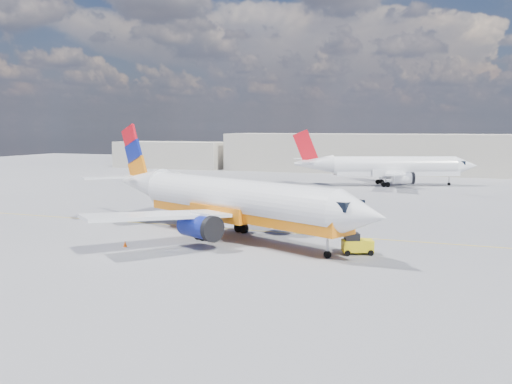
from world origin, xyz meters
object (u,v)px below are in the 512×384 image
(second_jet, at_px, (388,167))
(gse_tug, at_px, (356,244))
(traffic_cone, at_px, (125,244))
(main_jet, at_px, (228,200))

(second_jet, bearing_deg, gse_tug, -105.58)
(traffic_cone, bearing_deg, main_jet, 46.90)
(gse_tug, relative_size, traffic_cone, 4.85)
(gse_tug, xyz_separation_m, traffic_cone, (-17.63, -4.11, -0.51))
(second_jet, distance_m, traffic_cone, 57.32)
(traffic_cone, bearing_deg, gse_tug, 13.12)
(main_jet, bearing_deg, traffic_cone, -108.33)
(second_jet, height_order, traffic_cone, second_jet)
(main_jet, relative_size, second_jet, 1.07)
(second_jet, relative_size, gse_tug, 11.61)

